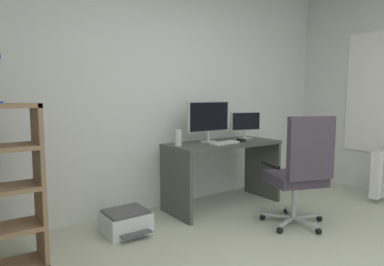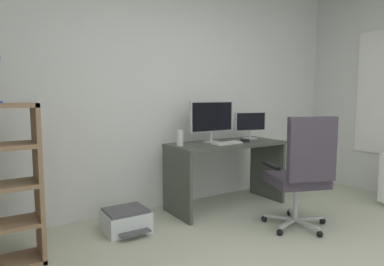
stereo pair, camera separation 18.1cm
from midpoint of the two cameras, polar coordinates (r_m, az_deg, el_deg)
wall_back at (r=3.92m, az=-7.22°, el=7.29°), size 5.23×0.10×2.69m
desk at (r=3.93m, az=3.82°, el=-4.51°), size 1.32×0.59×0.74m
monitor_main at (r=3.85m, az=1.42°, el=2.52°), size 0.57×0.18×0.46m
monitor_secondary at (r=4.23m, az=7.66°, el=1.66°), size 0.40×0.18×0.33m
keyboard at (r=3.76m, az=4.05°, el=-1.64°), size 0.35×0.14×0.02m
computer_mouse at (r=3.96m, az=6.90°, el=-1.17°), size 0.08×0.11×0.03m
desktop_speaker at (r=3.58m, az=-3.78°, el=-0.83°), size 0.07×0.07×0.17m
office_chair at (r=3.39m, az=16.18°, el=-5.75°), size 0.64×0.65×1.09m
printer at (r=3.37m, az=-12.49°, el=-14.19°), size 0.40×0.44×0.21m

